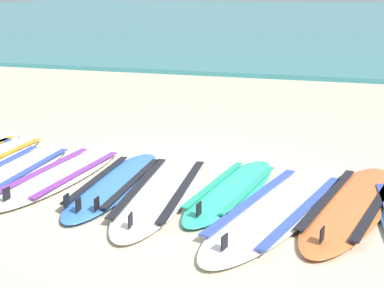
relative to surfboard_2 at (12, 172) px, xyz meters
name	(u,v)px	position (x,y,z in m)	size (l,w,h in m)	color
ground_plane	(176,186)	(1.73, 0.17, -0.04)	(80.00, 80.00, 0.00)	#C1B599
sea	(340,14)	(1.73, 37.02, 0.01)	(80.00, 60.00, 0.10)	teal
surfboard_2	(12,172)	(0.00, 0.00, 0.00)	(0.62, 2.22, 0.18)	white
surfboard_3	(62,174)	(0.53, 0.07, 0.00)	(0.70, 2.21, 0.18)	silver
surfboard_4	(115,183)	(1.17, -0.02, 0.00)	(0.59, 2.06, 0.18)	#3875CC
surfboard_5	(161,190)	(1.67, -0.08, 0.00)	(0.78, 2.40, 0.18)	white
surfboard_6	(232,190)	(2.30, 0.14, 0.00)	(0.76, 2.01, 0.18)	#2DB793
surfboard_7	(278,208)	(2.79, -0.18, 0.00)	(1.25, 2.66, 0.18)	white
surfboard_8	(351,205)	(3.40, 0.06, 0.00)	(1.06, 2.41, 0.18)	orange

